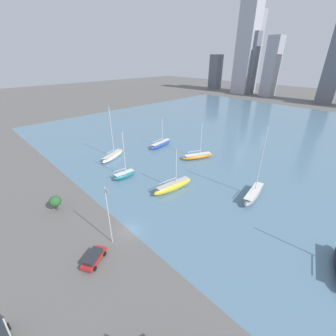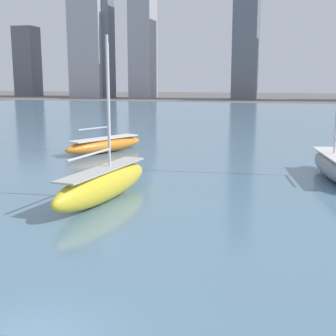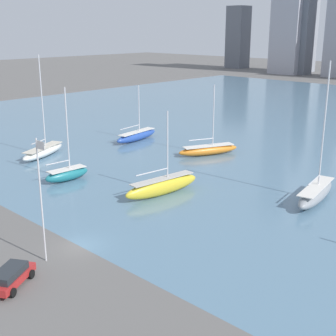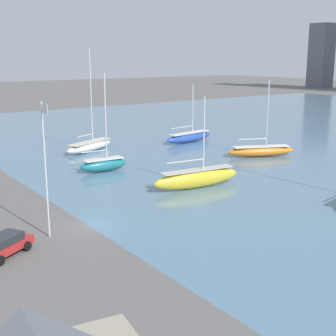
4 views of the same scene
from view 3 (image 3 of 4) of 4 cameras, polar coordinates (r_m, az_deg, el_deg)
The scene contains 9 objects.
ground_plane at distance 45.40m, azimuth -10.72°, elevation -9.34°, with size 500.00×500.00×0.00m, color #605E5B.
flag_pole at distance 41.00m, azimuth -15.20°, elevation -3.39°, with size 1.24×0.14×11.11m.
sailboat_gray at distance 57.83m, azimuth 17.56°, elevation -2.90°, with size 4.11×11.11×16.24m.
sailboat_yellow at distance 57.28m, azimuth -0.69°, elevation -2.20°, with size 2.99×11.12×10.30m.
sailboat_teal at distance 64.02m, azimuth -12.23°, elevation -0.68°, with size 2.28×6.50×12.45m.
sailboat_orange at distance 75.59m, azimuth 4.94°, elevation 2.25°, with size 6.22×10.26×11.20m.
sailboat_white at distance 76.98m, azimuth -14.98°, elevation 2.02°, with size 6.37×10.38×15.78m.
sailboat_blue at distance 85.17m, azimuth -3.84°, elevation 3.96°, with size 3.53×10.83×9.87m.
parked_wagon_red at distance 39.94m, azimuth -18.64°, elevation -12.41°, with size 3.95×4.92×1.59m.
Camera 3 is at (33.60, -23.26, 19.77)m, focal length 50.00 mm.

